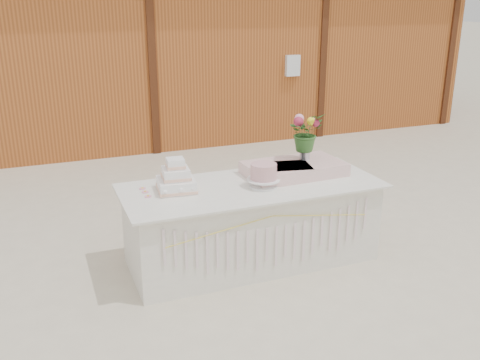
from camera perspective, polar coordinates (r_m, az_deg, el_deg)
name	(u,v)px	position (r m, az deg, el deg)	size (l,w,h in m)	color
ground	(251,260)	(5.23, 1.22, -8.49)	(80.00, 80.00, 0.00)	beige
barn	(127,38)	(10.45, -11.95, 14.57)	(12.60, 4.60, 3.30)	#A15421
cake_table	(252,223)	(5.06, 1.27, -4.62)	(2.40, 1.00, 0.77)	silver
wedding_cake	(176,180)	(4.77, -6.84, 0.02)	(0.36, 0.36, 0.30)	white
pink_cake_stand	(264,174)	(4.83, 2.53, 0.64)	(0.30, 0.30, 0.22)	white
satin_runner	(294,169)	(5.21, 5.77, 1.22)	(0.94, 0.55, 0.12)	beige
flower_vase	(305,153)	(5.30, 6.92, 2.92)	(0.10, 0.10, 0.14)	silver
bouquet	(306,127)	(5.24, 7.03, 5.60)	(0.34, 0.29, 0.38)	#346528
loose_flowers	(147,193)	(4.76, -9.91, -1.41)	(0.12, 0.30, 0.02)	pink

